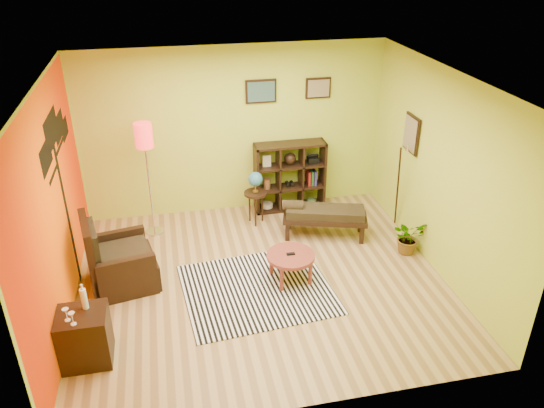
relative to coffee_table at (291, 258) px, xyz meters
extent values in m
plane|color=tan|center=(-0.41, 0.05, -0.35)|extent=(5.00, 5.00, 0.00)
cube|color=#B6CC3B|center=(-0.41, 2.30, 1.05)|extent=(5.00, 0.04, 2.80)
cube|color=#B6CC3B|center=(-0.41, -2.20, 1.05)|extent=(5.00, 0.04, 2.80)
cube|color=#B6CC3B|center=(-2.91, 0.05, 1.05)|extent=(0.04, 4.50, 2.80)
cube|color=#B6CC3B|center=(2.09, 0.05, 1.05)|extent=(0.04, 4.50, 2.80)
cube|color=white|center=(-0.41, 0.05, 2.45)|extent=(5.00, 4.50, 0.04)
cube|color=#FF5800|center=(-2.89, 0.05, 1.05)|extent=(0.01, 4.45, 2.75)
cube|color=black|center=(-2.87, 0.60, 0.70)|extent=(0.01, 0.14, 2.10)
cube|color=black|center=(-2.87, 0.10, 1.70)|extent=(0.01, 0.65, 0.32)
cube|color=black|center=(-2.87, 0.65, 1.83)|extent=(0.01, 0.85, 0.40)
cube|color=black|center=(-2.87, 1.15, 1.70)|extent=(0.01, 0.70, 0.32)
cube|color=black|center=(-2.87, 1.50, 1.55)|extent=(0.01, 0.50, 0.26)
cube|color=black|center=(0.04, 2.27, 1.70)|extent=(0.50, 0.03, 0.38)
cube|color=#426760|center=(0.04, 2.25, 1.70)|extent=(0.44, 0.01, 0.32)
cube|color=black|center=(0.99, 2.27, 1.70)|extent=(0.42, 0.03, 0.34)
cube|color=#9C8B65|center=(0.99, 2.25, 1.70)|extent=(0.36, 0.01, 0.28)
cube|color=black|center=(2.06, 0.95, 1.30)|extent=(0.03, 0.44, 0.56)
cube|color=#9C8B65|center=(2.04, 0.95, 1.30)|extent=(0.01, 0.38, 0.50)
cylinder|color=black|center=(1.94, 0.95, 0.43)|extent=(0.23, 0.34, 1.46)
cone|color=silver|center=(1.94, 0.80, 1.17)|extent=(0.08, 0.09, 0.16)
cube|color=white|center=(-0.50, -0.14, -0.34)|extent=(2.09, 1.87, 0.01)
cylinder|color=brown|center=(0.00, 0.00, 0.03)|extent=(0.66, 0.66, 0.05)
cylinder|color=brown|center=(0.18, 0.23, -0.17)|extent=(0.05, 0.05, 0.36)
cylinder|color=brown|center=(-0.23, 0.18, -0.17)|extent=(0.05, 0.05, 0.36)
cylinder|color=brown|center=(0.23, -0.18, -0.17)|extent=(0.05, 0.05, 0.36)
cylinder|color=brown|center=(-0.18, -0.23, -0.17)|extent=(0.05, 0.05, 0.36)
cube|color=black|center=(0.00, 0.00, 0.07)|extent=(0.11, 0.05, 0.02)
cube|color=black|center=(-2.24, 0.40, -0.16)|extent=(0.98, 0.96, 0.38)
cube|color=black|center=(-2.64, 0.33, 0.17)|extent=(0.25, 0.82, 1.05)
cube|color=black|center=(-2.17, 0.02, -0.05)|extent=(0.77, 0.24, 0.61)
cube|color=black|center=(-2.32, 0.78, -0.05)|extent=(0.77, 0.24, 0.61)
cube|color=#DFBA66|center=(-2.22, 0.41, 0.10)|extent=(0.78, 0.76, 0.13)
cube|color=#DFBA66|center=(-2.56, 0.34, 0.36)|extent=(0.20, 0.61, 0.48)
cube|color=black|center=(-2.61, -1.03, -0.03)|extent=(0.54, 0.49, 0.64)
cylinder|color=white|center=(-2.56, -0.93, 0.41)|extent=(0.07, 0.07, 0.25)
cylinder|color=white|center=(-2.56, -0.93, 0.57)|extent=(0.02, 0.02, 0.07)
cylinder|color=white|center=(-2.73, -1.11, 0.29)|extent=(0.06, 0.06, 0.01)
cylinder|color=white|center=(-2.73, -1.11, 0.34)|extent=(0.01, 0.01, 0.09)
cone|color=white|center=(-2.73, -1.11, 0.41)|extent=(0.07, 0.07, 0.06)
cylinder|color=white|center=(-2.66, -1.19, 0.29)|extent=(0.06, 0.06, 0.01)
cylinder|color=white|center=(-2.66, -1.19, 0.34)|extent=(0.01, 0.01, 0.09)
cone|color=white|center=(-2.66, -1.19, 0.41)|extent=(0.07, 0.07, 0.06)
cylinder|color=silver|center=(-1.83, 1.70, -0.33)|extent=(0.28, 0.28, 0.03)
cylinder|color=silver|center=(-1.83, 1.70, 0.50)|extent=(0.03, 0.03, 1.71)
cylinder|color=#F92E29|center=(-1.83, 1.70, 1.30)|extent=(0.27, 0.27, 0.37)
cylinder|color=black|center=(-0.18, 1.68, 0.19)|extent=(0.37, 0.37, 0.04)
cylinder|color=black|center=(-0.06, 1.72, -0.09)|extent=(0.03, 0.03, 0.52)
cylinder|color=black|center=(-0.26, 1.76, -0.09)|extent=(0.03, 0.03, 0.52)
cylinder|color=black|center=(-0.20, 1.56, -0.09)|extent=(0.03, 0.03, 0.52)
cylinder|color=gold|center=(-0.18, 1.68, 0.23)|extent=(0.09, 0.09, 0.02)
cylinder|color=gold|center=(-0.18, 1.68, 0.29)|extent=(0.01, 0.01, 0.09)
sphere|color=#1A3DB7|center=(-0.18, 1.68, 0.44)|extent=(0.23, 0.23, 0.23)
cube|color=black|center=(-0.09, 2.08, 0.25)|extent=(0.04, 0.35, 1.20)
cube|color=black|center=(1.07, 2.08, 0.25)|extent=(0.04, 0.35, 1.20)
cube|color=black|center=(0.49, 2.08, -0.33)|extent=(1.20, 0.35, 0.04)
cube|color=black|center=(0.49, 2.08, 0.83)|extent=(1.20, 0.35, 0.04)
cube|color=black|center=(0.29, 2.08, 0.25)|extent=(0.03, 0.33, 1.12)
cube|color=black|center=(0.69, 2.08, 0.25)|extent=(0.03, 0.33, 1.12)
cube|color=black|center=(0.49, 2.08, 0.05)|extent=(1.12, 0.33, 0.03)
cube|color=black|center=(0.49, 2.08, 0.45)|extent=(1.12, 0.33, 0.03)
cylinder|color=#BFAD91|center=(0.09, 2.08, -0.26)|extent=(0.20, 0.20, 0.07)
sphere|color=black|center=(0.49, 2.08, 0.58)|extent=(0.20, 0.20, 0.20)
cube|color=black|center=(0.89, 2.08, 0.52)|extent=(0.18, 0.15, 0.10)
cylinder|color=black|center=(0.45, 2.08, 0.12)|extent=(0.06, 0.12, 0.06)
cylinder|color=black|center=(0.53, 2.08, 0.12)|extent=(0.06, 0.12, 0.06)
ellipsoid|color=#384C26|center=(0.89, 2.08, -0.25)|extent=(0.18, 0.18, 0.09)
cylinder|color=brown|center=(0.09, 2.08, 0.15)|extent=(0.12, 0.12, 0.18)
cube|color=#BFAD91|center=(0.09, 2.08, 0.57)|extent=(0.14, 0.03, 0.20)
cube|color=maroon|center=(0.82, 2.08, 0.19)|extent=(0.04, 0.18, 0.26)
cube|color=#1E4C1E|center=(0.88, 2.08, 0.19)|extent=(0.04, 0.18, 0.26)
cube|color=navy|center=(0.93, 2.08, 0.19)|extent=(0.04, 0.18, 0.26)
cube|color=black|center=(0.81, 1.04, -0.03)|extent=(1.38, 0.82, 0.07)
cube|color=#DFBA66|center=(0.81, 1.04, 0.08)|extent=(1.27, 0.74, 0.13)
cylinder|color=#DFBA66|center=(0.32, 1.19, 0.17)|extent=(0.36, 0.25, 0.17)
cube|color=black|center=(1.41, 1.05, -0.21)|extent=(0.08, 0.08, 0.29)
cube|color=black|center=(0.31, 1.38, -0.21)|extent=(0.08, 0.08, 0.29)
cube|color=black|center=(1.31, 0.70, -0.21)|extent=(0.08, 0.08, 0.29)
cube|color=black|center=(0.20, 1.03, -0.21)|extent=(0.08, 0.08, 0.29)
imported|color=#26661E|center=(1.89, 0.32, -0.15)|extent=(0.59, 0.63, 0.41)
camera|label=1|loc=(-1.52, -5.90, 4.00)|focal=35.00mm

